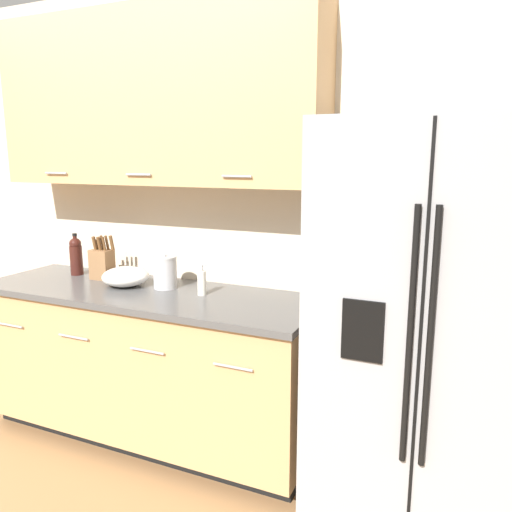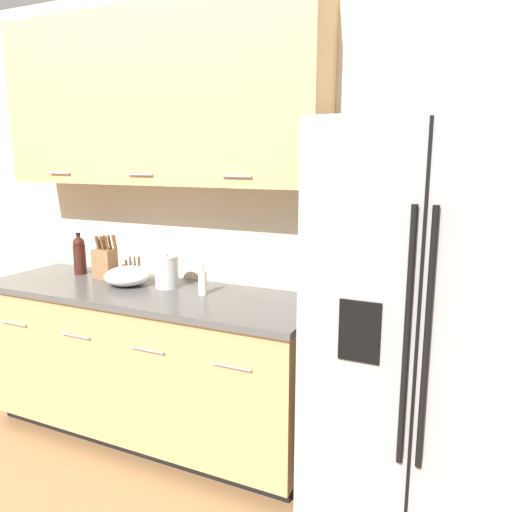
{
  "view_description": "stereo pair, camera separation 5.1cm",
  "coord_description": "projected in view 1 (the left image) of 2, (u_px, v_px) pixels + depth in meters",
  "views": [
    {
      "loc": [
        1.89,
        -1.48,
        1.63
      ],
      "look_at": [
        0.9,
        0.75,
        1.15
      ],
      "focal_mm": 35.0,
      "sensor_mm": 36.0,
      "label": 1
    },
    {
      "loc": [
        1.94,
        -1.46,
        1.63
      ],
      "look_at": [
        0.9,
        0.75,
        1.15
      ],
      "focal_mm": 35.0,
      "sensor_mm": 36.0,
      "label": 2
    }
  ],
  "objects": [
    {
      "name": "steel_canister",
      "position": [
        165.0,
        272.0,
        2.84
      ],
      "size": [
        0.14,
        0.14,
        0.2
      ],
      "color": "#B7B7BA",
      "rests_on": "counter_unit"
    },
    {
      "name": "ground_plane",
      "position": [
        23.0,
        502.0,
        2.4
      ],
      "size": [
        14.0,
        14.0,
        0.0
      ],
      "primitive_type": "plane",
      "color": "#997047"
    },
    {
      "name": "wall_back",
      "position": [
        150.0,
        179.0,
        3.01
      ],
      "size": [
        10.0,
        0.39,
        2.6
      ],
      "color": "beige",
      "rests_on": "ground_plane"
    },
    {
      "name": "knife_block",
      "position": [
        102.0,
        263.0,
        3.04
      ],
      "size": [
        0.15,
        0.09,
        0.27
      ],
      "color": "olive",
      "rests_on": "counter_unit"
    },
    {
      "name": "refrigerator",
      "position": [
        428.0,
        331.0,
        2.16
      ],
      "size": [
        0.93,
        0.75,
        1.79
      ],
      "color": "#9E9EA0",
      "rests_on": "ground_plane"
    },
    {
      "name": "counter_unit",
      "position": [
        149.0,
        363.0,
        2.9
      ],
      "size": [
        2.01,
        0.64,
        0.9
      ],
      "color": "black",
      "rests_on": "ground_plane"
    },
    {
      "name": "wine_bottle",
      "position": [
        76.0,
        255.0,
        3.15
      ],
      "size": [
        0.08,
        0.08,
        0.27
      ],
      "color": "#3D1914",
      "rests_on": "counter_unit"
    },
    {
      "name": "soap_dispenser",
      "position": [
        202.0,
        282.0,
        2.7
      ],
      "size": [
        0.05,
        0.05,
        0.17
      ],
      "color": "silver",
      "rests_on": "counter_unit"
    },
    {
      "name": "mixing_bowl",
      "position": [
        126.0,
        276.0,
        2.89
      ],
      "size": [
        0.27,
        0.27,
        0.11
      ],
      "color": "white",
      "rests_on": "counter_unit"
    }
  ]
}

